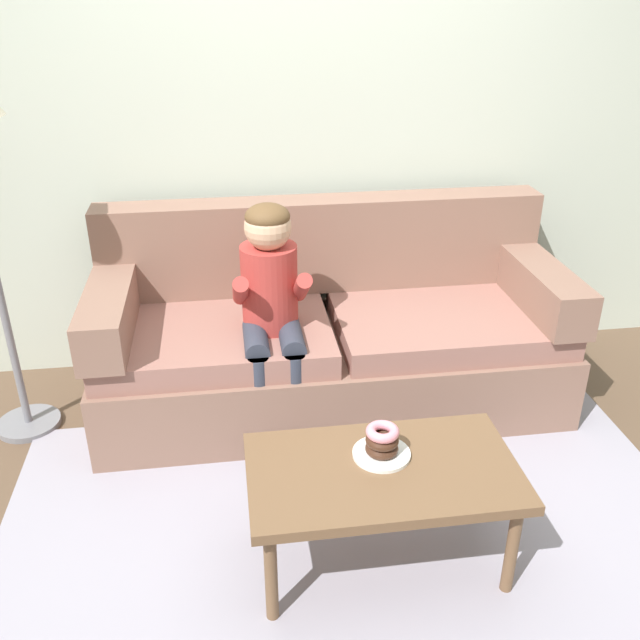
{
  "coord_description": "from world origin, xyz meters",
  "views": [
    {
      "loc": [
        -0.43,
        -2.19,
        1.99
      ],
      "look_at": [
        -0.05,
        0.45,
        0.65
      ],
      "focal_mm": 38.74,
      "sensor_mm": 36.0,
      "label": 1
    }
  ],
  "objects_px": {
    "couch": "(330,337)",
    "toy_controller": "(484,481)",
    "donut": "(382,448)",
    "person_child": "(271,300)",
    "coffee_table": "(383,478)"
  },
  "relations": [
    {
      "from": "couch",
      "to": "person_child",
      "type": "xyz_separation_m",
      "value": [
        -0.3,
        -0.21,
        0.32
      ]
    },
    {
      "from": "couch",
      "to": "person_child",
      "type": "bearing_deg",
      "value": -145.22
    },
    {
      "from": "couch",
      "to": "donut",
      "type": "xyz_separation_m",
      "value": [
        0.02,
        -1.09,
        0.12
      ]
    },
    {
      "from": "toy_controller",
      "to": "couch",
      "type": "bearing_deg",
      "value": 133.74
    },
    {
      "from": "toy_controller",
      "to": "coffee_table",
      "type": "bearing_deg",
      "value": -137.66
    },
    {
      "from": "coffee_table",
      "to": "person_child",
      "type": "xyz_separation_m",
      "value": [
        -0.31,
        0.95,
        0.28
      ]
    },
    {
      "from": "coffee_table",
      "to": "person_child",
      "type": "height_order",
      "value": "person_child"
    },
    {
      "from": "couch",
      "to": "toy_controller",
      "type": "xyz_separation_m",
      "value": [
        0.55,
        -0.81,
        -0.32
      ]
    },
    {
      "from": "person_child",
      "to": "toy_controller",
      "type": "bearing_deg",
      "value": -34.94
    },
    {
      "from": "coffee_table",
      "to": "toy_controller",
      "type": "relative_size",
      "value": 4.24
    },
    {
      "from": "donut",
      "to": "toy_controller",
      "type": "bearing_deg",
      "value": 27.87
    },
    {
      "from": "couch",
      "to": "coffee_table",
      "type": "distance_m",
      "value": 1.16
    },
    {
      "from": "donut",
      "to": "coffee_table",
      "type": "bearing_deg",
      "value": -97.31
    },
    {
      "from": "person_child",
      "to": "donut",
      "type": "distance_m",
      "value": 0.96
    },
    {
      "from": "couch",
      "to": "person_child",
      "type": "distance_m",
      "value": 0.49
    }
  ]
}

